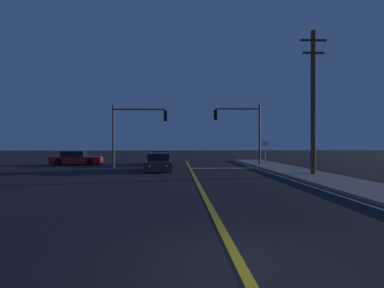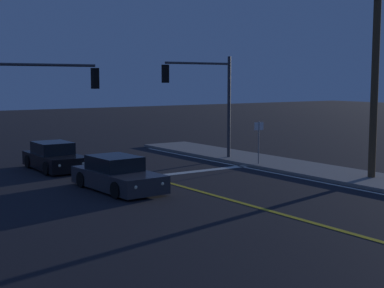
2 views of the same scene
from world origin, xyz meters
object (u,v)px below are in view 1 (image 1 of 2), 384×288
(utility_pole_right, at_px, (313,101))
(street_sign_corner, at_px, (265,150))
(traffic_signal_near_right, at_px, (243,125))
(car_parked_curb_black, at_px, (161,159))
(traffic_signal_far_left, at_px, (134,125))
(car_lead_oncoming_charcoal, at_px, (158,163))
(car_distant_tail_red, at_px, (76,159))

(utility_pole_right, relative_size, street_sign_corner, 4.02)
(traffic_signal_near_right, relative_size, street_sign_corner, 2.44)
(street_sign_corner, bearing_deg, car_parked_curb_black, 151.00)
(car_parked_curb_black, bearing_deg, utility_pole_right, 134.26)
(traffic_signal_far_left, relative_size, utility_pole_right, 0.58)
(car_parked_curb_black, xyz_separation_m, utility_pole_right, (10.25, -10.71, 4.20))
(car_parked_curb_black, height_order, traffic_signal_far_left, traffic_signal_far_left)
(car_lead_oncoming_charcoal, bearing_deg, utility_pole_right, 153.58)
(traffic_signal_near_right, xyz_separation_m, utility_pole_right, (2.66, -8.61, 1.01))
(car_lead_oncoming_charcoal, height_order, car_parked_curb_black, same)
(utility_pole_right, xyz_separation_m, street_sign_corner, (-1.40, 5.81, -3.23))
(traffic_signal_near_right, height_order, utility_pole_right, utility_pole_right)
(car_parked_curb_black, xyz_separation_m, traffic_signal_far_left, (-2.06, -3.50, 3.05))
(car_parked_curb_black, height_order, street_sign_corner, street_sign_corner)
(traffic_signal_far_left, xyz_separation_m, street_sign_corner, (10.91, -1.40, -2.08))
(car_lead_oncoming_charcoal, distance_m, traffic_signal_near_right, 9.10)
(car_distant_tail_red, bearing_deg, street_sign_corner, 70.69)
(car_lead_oncoming_charcoal, relative_size, traffic_signal_near_right, 0.83)
(car_lead_oncoming_charcoal, xyz_separation_m, car_parked_curb_black, (-0.18, 6.32, -0.00))
(car_lead_oncoming_charcoal, bearing_deg, street_sign_corner, -173.56)
(utility_pole_right, bearing_deg, traffic_signal_near_right, 107.18)
(traffic_signal_near_right, bearing_deg, car_parked_curb_black, -15.50)
(car_parked_curb_black, distance_m, street_sign_corner, 10.16)
(car_lead_oncoming_charcoal, xyz_separation_m, traffic_signal_far_left, (-2.24, 2.81, 3.05))
(traffic_signal_far_left, bearing_deg, car_parked_curb_black, 59.55)
(car_parked_curb_black, relative_size, traffic_signal_near_right, 0.77)
(traffic_signal_near_right, bearing_deg, utility_pole_right, 107.18)
(car_parked_curb_black, distance_m, traffic_signal_far_left, 5.08)
(traffic_signal_near_right, distance_m, utility_pole_right, 9.07)
(car_lead_oncoming_charcoal, bearing_deg, traffic_signal_far_left, -54.29)
(car_parked_curb_black, height_order, utility_pole_right, utility_pole_right)
(car_parked_curb_black, distance_m, traffic_signal_near_right, 8.49)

